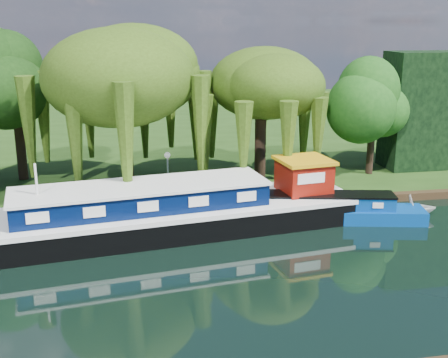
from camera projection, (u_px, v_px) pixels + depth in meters
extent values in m
plane|color=black|center=(177.00, 277.00, 23.67)|extent=(120.00, 120.00, 0.00)
cube|color=#1A350E|center=(144.00, 127.00, 55.82)|extent=(120.00, 52.00, 0.45)
cube|color=black|center=(165.00, 222.00, 28.64)|extent=(20.46, 7.27, 1.34)
cube|color=silver|center=(164.00, 208.00, 28.43)|extent=(20.58, 7.37, 0.24)
cube|color=#030F33|center=(142.00, 198.00, 27.92)|extent=(12.75, 4.95, 1.06)
cube|color=silver|center=(141.00, 186.00, 27.75)|extent=(13.00, 5.20, 0.13)
cube|color=maroon|center=(304.00, 177.00, 30.54)|extent=(2.77, 2.77, 1.67)
cube|color=#CC930E|center=(304.00, 160.00, 30.29)|extent=(3.09, 3.09, 0.18)
cylinder|color=silver|center=(37.00, 191.00, 26.21)|extent=(0.11, 0.11, 2.67)
cube|color=navy|center=(319.00, 215.00, 30.36)|extent=(11.32, 4.18, 0.84)
cube|color=navy|center=(320.00, 201.00, 30.16)|extent=(7.95, 3.01, 0.70)
cube|color=black|center=(320.00, 194.00, 30.05)|extent=(8.06, 3.12, 0.09)
cube|color=silver|center=(266.00, 204.00, 29.55)|extent=(0.56, 0.16, 0.30)
cube|color=silver|center=(303.00, 205.00, 29.49)|extent=(0.56, 0.16, 0.30)
cube|color=silver|center=(340.00, 205.00, 29.42)|extent=(0.56, 0.16, 0.30)
cube|color=silver|center=(378.00, 205.00, 29.36)|extent=(0.56, 0.16, 0.30)
imported|color=silver|center=(411.00, 216.00, 31.05)|extent=(3.05, 2.82, 1.34)
cylinder|color=black|center=(127.00, 145.00, 33.65)|extent=(0.72, 0.72, 5.59)
ellipsoid|color=#2C430E|center=(123.00, 77.00, 32.55)|extent=(7.80, 7.80, 5.04)
cylinder|color=black|center=(260.00, 148.00, 35.16)|extent=(0.65, 0.65, 4.58)
ellipsoid|color=#2C430E|center=(261.00, 95.00, 34.26)|extent=(6.25, 6.25, 4.04)
cylinder|color=black|center=(19.00, 128.00, 35.83)|extent=(0.63, 0.63, 6.77)
ellipsoid|color=black|center=(14.00, 84.00, 35.08)|extent=(5.41, 5.41, 5.41)
cylinder|color=black|center=(371.00, 136.00, 37.42)|extent=(0.43, 0.43, 5.11)
ellipsoid|color=#144310|center=(374.00, 105.00, 36.86)|extent=(4.09, 4.09, 4.09)
cube|color=black|center=(429.00, 110.00, 38.96)|extent=(6.00, 3.00, 8.00)
cylinder|color=silver|center=(168.00, 176.00, 33.29)|extent=(0.10, 0.10, 2.20)
sphere|color=white|center=(167.00, 155.00, 32.94)|extent=(0.36, 0.36, 0.36)
cylinder|color=silver|center=(89.00, 201.00, 30.69)|extent=(0.16, 0.16, 1.00)
cylinder|color=silver|center=(215.00, 194.00, 31.88)|extent=(0.16, 0.16, 1.00)
cylinder|color=silver|center=(316.00, 188.00, 32.91)|extent=(0.16, 0.16, 1.00)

